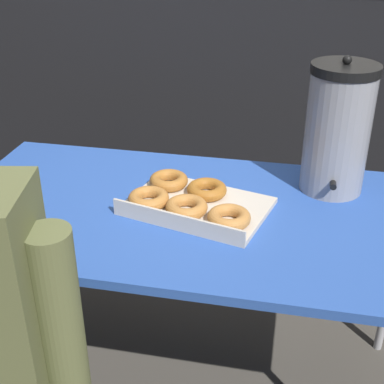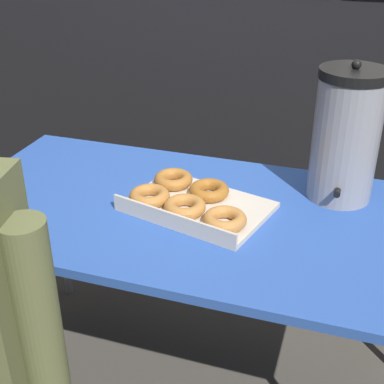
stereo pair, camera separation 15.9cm
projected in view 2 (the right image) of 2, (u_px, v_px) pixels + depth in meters
name	position (u px, v px, depth m)	size (l,w,h in m)	color
folding_table	(190.00, 222.00, 1.64)	(1.49, 0.78, 0.75)	#2D56B2
donut_box	(191.00, 202.00, 1.62)	(0.47, 0.38, 0.05)	beige
coffee_urn	(346.00, 136.00, 1.60)	(0.21, 0.23, 0.43)	#939399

